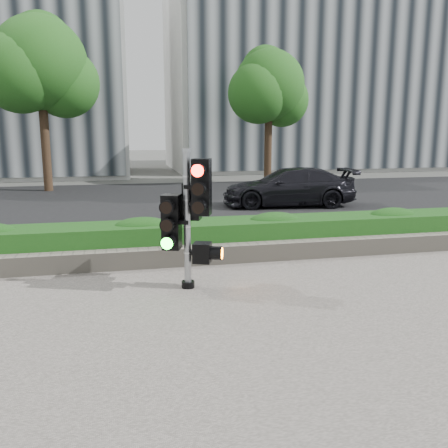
% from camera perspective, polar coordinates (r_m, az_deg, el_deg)
% --- Properties ---
extents(ground, '(120.00, 120.00, 0.00)m').
position_cam_1_polar(ground, '(7.20, 1.09, -8.98)').
color(ground, '#51514C').
rests_on(ground, ground).
extents(sidewalk, '(16.00, 11.00, 0.03)m').
position_cam_1_polar(sidewalk, '(5.01, 8.22, -18.31)').
color(sidewalk, '#9E9389').
rests_on(sidewalk, ground).
extents(road, '(60.00, 13.00, 0.02)m').
position_cam_1_polar(road, '(16.83, -6.98, 2.56)').
color(road, black).
rests_on(road, ground).
extents(curb, '(60.00, 0.25, 0.12)m').
position_cam_1_polar(curb, '(10.14, -3.12, -2.69)').
color(curb, gray).
rests_on(curb, ground).
extents(stone_wall, '(12.00, 0.32, 0.34)m').
position_cam_1_polar(stone_wall, '(8.91, -1.79, -3.68)').
color(stone_wall, gray).
rests_on(stone_wall, sidewalk).
extents(hedge, '(12.00, 1.00, 0.68)m').
position_cam_1_polar(hedge, '(9.49, -2.54, -1.71)').
color(hedge, '#358027').
rests_on(hedge, sidewalk).
extents(building_right, '(18.00, 10.00, 12.00)m').
position_cam_1_polar(building_right, '(34.18, 9.54, 16.82)').
color(building_right, '#B7B7B2').
rests_on(building_right, ground).
extents(tree_left, '(4.61, 4.03, 7.34)m').
position_cam_1_polar(tree_left, '(21.48, -21.28, 17.21)').
color(tree_left, black).
rests_on(tree_left, ground).
extents(tree_right, '(4.10, 3.58, 6.53)m').
position_cam_1_polar(tree_right, '(23.32, 5.37, 15.95)').
color(tree_right, black).
rests_on(tree_right, ground).
extents(traffic_signal, '(0.81, 0.67, 2.18)m').
position_cam_1_polar(traffic_signal, '(7.35, -4.19, 1.41)').
color(traffic_signal, black).
rests_on(traffic_signal, sidewalk).
extents(car_dark, '(4.56, 2.28, 1.27)m').
position_cam_1_polar(car_dark, '(16.00, 7.76, 4.44)').
color(car_dark, black).
rests_on(car_dark, road).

